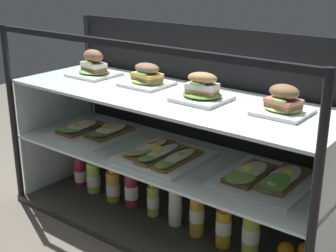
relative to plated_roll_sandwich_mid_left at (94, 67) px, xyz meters
The scene contains 25 objects.
ground_plane 0.86m from the plated_roll_sandwich_mid_left, ahead, with size 6.00×6.00×0.02m, color #60584E.
case_base_deck 0.83m from the plated_roll_sandwich_mid_left, ahead, with size 1.54×0.54×0.03m, color #35342E.
case_frame 0.55m from the plated_roll_sandwich_mid_left, 13.69° to the left, with size 1.54×0.54×0.90m.
riser_lower_tier 0.70m from the plated_roll_sandwich_mid_left, ahead, with size 1.48×0.48×0.31m.
shelf_lower_glass 0.60m from the plated_roll_sandwich_mid_left, ahead, with size 1.50×0.50×0.01m, color silver.
riser_upper_tier 0.54m from the plated_roll_sandwich_mid_left, ahead, with size 1.48×0.48×0.27m.
shelf_upper_glass 0.51m from the plated_roll_sandwich_mid_left, ahead, with size 1.50×0.50×0.01m, color silver.
plated_roll_sandwich_mid_left is the anchor object (origin of this frame).
plated_roll_sandwich_far_right 0.33m from the plated_roll_sandwich_mid_left, ahead, with size 0.20×0.20×0.10m.
plated_roll_sandwich_far_left 0.67m from the plated_roll_sandwich_mid_left, ahead, with size 0.20×0.20×0.12m.
plated_roll_sandwich_near_left_corner 1.00m from the plated_roll_sandwich_mid_left, ahead, with size 0.19×0.19×0.11m.
open_sandwich_tray_near_left_corner 0.31m from the plated_roll_sandwich_mid_left, 55.48° to the right, with size 0.34×0.35×0.06m.
open_sandwich_tray_near_right_corner 0.60m from the plated_roll_sandwich_mid_left, 10.87° to the right, with size 0.34×0.36×0.06m.
open_sandwich_tray_far_right 1.01m from the plated_roll_sandwich_mid_left, ahead, with size 0.34×0.35×0.06m.
juice_bottle_front_middle 0.58m from the plated_roll_sandwich_mid_left, 158.52° to the right, with size 0.07×0.07×0.21m.
juice_bottle_back_right 0.57m from the plated_roll_sandwich_mid_left, 76.59° to the right, with size 0.07×0.07×0.22m.
juice_bottle_tucked_behind 0.59m from the plated_roll_sandwich_mid_left, 20.30° to the right, with size 0.07×0.07×0.21m.
juice_bottle_front_left_end 0.61m from the plated_roll_sandwich_mid_left, 10.50° to the right, with size 0.07×0.07×0.25m.
juice_bottle_front_fourth 0.70m from the plated_roll_sandwich_mid_left, ahead, with size 0.06×0.06×0.21m.
juice_bottle_back_left 0.78m from the plated_roll_sandwich_mid_left, ahead, with size 0.06×0.06×0.23m.
juice_bottle_front_right_end 0.87m from the plated_roll_sandwich_mid_left, ahead, with size 0.06×0.06×0.24m.
juice_bottle_front_second 0.98m from the plated_roll_sandwich_mid_left, ahead, with size 0.07×0.07×0.22m.
juice_bottle_near_post 1.08m from the plated_roll_sandwich_mid_left, ahead, with size 0.07×0.07×0.23m.
orange_fruit_beside_bottles 1.22m from the plated_roll_sandwich_mid_left, ahead, with size 0.07×0.07×0.07m, color orange.
orange_fruit_near_left_post 1.28m from the plated_roll_sandwich_mid_left, ahead, with size 0.07×0.07×0.07m, color orange.
Camera 1 is at (1.19, -1.53, 1.16)m, focal length 50.99 mm.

